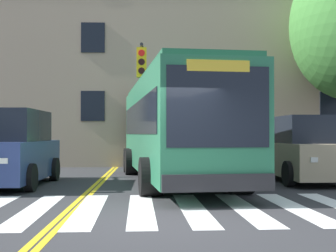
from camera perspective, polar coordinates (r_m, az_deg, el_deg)
name	(u,v)px	position (r m, az deg, el deg)	size (l,w,h in m)	color
ground_plane	(165,221)	(8.45, -0.43, -11.54)	(120.00, 120.00, 0.00)	#303033
crosswalk	(115,209)	(9.79, -6.47, -10.05)	(12.43, 4.69, 0.01)	white
lane_line_yellow_inner	(117,165)	(23.75, -6.29, -4.70)	(0.12, 36.00, 0.01)	gold
lane_line_yellow_outer	(120,165)	(23.74, -5.90, -4.70)	(0.12, 36.00, 0.01)	gold
city_bus	(174,126)	(15.42, 0.68, -0.04)	(3.76, 11.88, 3.35)	#28704C
car_navy_near_lane	(10,150)	(14.75, -18.71, -2.77)	(2.29, 4.86, 2.26)	navy
car_tan_far_lane	(305,150)	(15.85, 16.41, -2.88)	(2.33, 4.70, 2.12)	tan
car_white_behind_bus	(139,148)	(24.64, -3.58, -2.74)	(2.05, 3.84, 1.71)	white
traffic_light_overhead	(142,85)	(17.67, -3.24, 4.96)	(0.34, 3.38, 5.11)	#28282D
building_facade	(100,56)	(25.36, -8.29, 8.47)	(28.15, 6.27, 11.40)	tan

